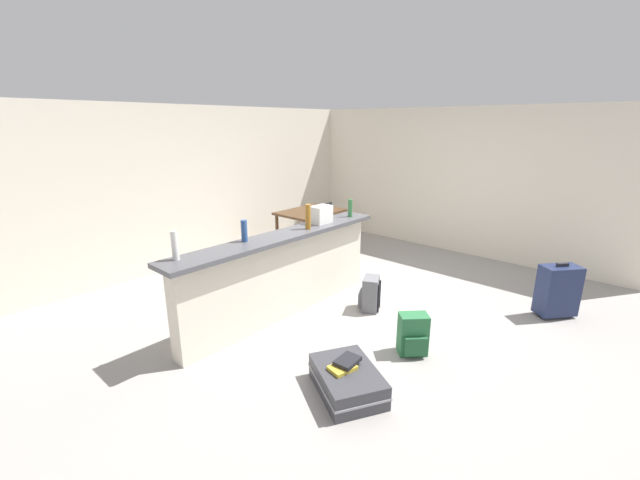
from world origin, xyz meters
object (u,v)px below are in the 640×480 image
object	(u,v)px
bottle_blue	(244,231)
suitcase_flat_charcoal	(347,380)
backpack_green	(413,335)
backpack_grey	(370,294)
bottle_white	(175,246)
book_stack	(345,364)
grocery_bag	(321,214)
dining_chair_near_partition	(330,229)
bottle_green	(350,208)
bottle_amber	(308,217)
suitcase_upright_navy	(558,290)
dining_table	(310,216)

from	to	relation	value
bottle_blue	suitcase_flat_charcoal	distance (m)	1.86
backpack_green	backpack_grey	size ratio (longest dim) A/B	1.00
bottle_blue	bottle_white	bearing A→B (deg)	-179.80
backpack_green	bottle_blue	bearing A→B (deg)	113.72
suitcase_flat_charcoal	book_stack	distance (m)	0.15
bottle_blue	grocery_bag	world-z (taller)	bottle_blue
bottle_white	dining_chair_near_partition	xyz separation A→B (m)	(3.25, 0.88, -0.63)
backpack_green	book_stack	distance (m)	0.92
bottle_blue	book_stack	xyz separation A→B (m)	(-0.17, -1.52, -0.87)
bottle_white	grocery_bag	xyz separation A→B (m)	(1.96, -0.06, -0.03)
bottle_white	dining_chair_near_partition	world-z (taller)	bottle_white
bottle_green	backpack_green	bearing A→B (deg)	-121.75
bottle_green	backpack_green	distance (m)	2.04
bottle_green	backpack_grey	xyz separation A→B (m)	(-0.42, -0.66, -0.92)
bottle_green	bottle_amber	bearing A→B (deg)	-178.47
bottle_green	book_stack	distance (m)	2.48
bottle_blue	bottle_amber	size ratio (longest dim) A/B	0.79
bottle_amber	suitcase_upright_navy	xyz separation A→B (m)	(1.76, -2.39, -0.83)
bottle_green	suitcase_flat_charcoal	distance (m)	2.56
grocery_bag	backpack_grey	xyz separation A→B (m)	(0.10, -0.72, -0.92)
dining_chair_near_partition	dining_table	bearing A→B (deg)	83.56
bottle_white	backpack_grey	world-z (taller)	bottle_white
bottle_blue	dining_chair_near_partition	distance (m)	2.68
dining_table	bottle_white	bearing A→B (deg)	-157.31
dining_chair_near_partition	backpack_grey	world-z (taller)	dining_chair_near_partition
suitcase_flat_charcoal	bottle_white	bearing A→B (deg)	111.86
bottle_blue	suitcase_upright_navy	world-z (taller)	bottle_blue
bottle_white	grocery_bag	size ratio (longest dim) A/B	1.06
dining_table	suitcase_upright_navy	xyz separation A→B (m)	(0.08, -3.92, -0.32)
suitcase_flat_charcoal	backpack_green	size ratio (longest dim) A/B	2.10
bottle_green	book_stack	xyz separation A→B (m)	(-1.86, -1.39, -0.87)
bottle_amber	book_stack	distance (m)	1.93
dining_table	backpack_green	bearing A→B (deg)	-120.26
dining_chair_near_partition	book_stack	world-z (taller)	dining_chair_near_partition
backpack_grey	book_stack	bearing A→B (deg)	-152.84
dining_chair_near_partition	bottle_green	bearing A→B (deg)	-127.48
suitcase_upright_navy	bottle_blue	bearing A→B (deg)	135.64
bottle_green	backpack_grey	bearing A→B (deg)	-122.71
bottle_white	dining_table	xyz separation A→B (m)	(3.31, 1.38, -0.50)
bottle_green	suitcase_upright_navy	xyz separation A→B (m)	(0.91, -2.41, -0.80)
backpack_green	book_stack	bearing A→B (deg)	170.60
bottle_blue	grocery_bag	bearing A→B (deg)	-3.20
suitcase_flat_charcoal	backpack_green	world-z (taller)	backpack_green
bottle_amber	suitcase_flat_charcoal	xyz separation A→B (m)	(-1.01, -1.40, -1.05)
bottle_amber	dining_chair_near_partition	world-z (taller)	bottle_amber
dining_table	backpack_grey	xyz separation A→B (m)	(-1.25, -2.16, -0.44)
bottle_amber	dining_chair_near_partition	size ratio (longest dim) A/B	0.32
dining_chair_near_partition	bottle_amber	bearing A→B (deg)	-147.71
suitcase_flat_charcoal	book_stack	size ratio (longest dim) A/B	2.86
bottle_amber	backpack_grey	distance (m)	1.22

